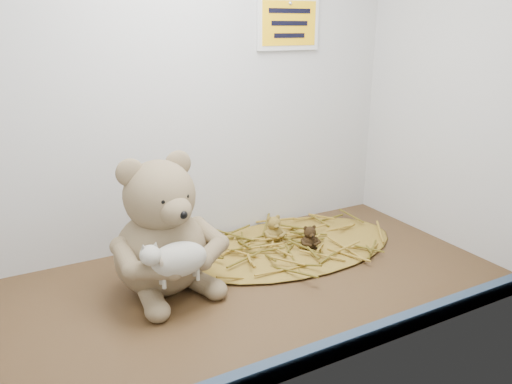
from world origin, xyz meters
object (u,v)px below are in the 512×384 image
toy_lamb (179,260)px  mini_teddy_brown (310,236)px  main_teddy (160,225)px  mini_teddy_tan (273,228)px

toy_lamb → mini_teddy_brown: toy_lamb is taller
main_teddy → mini_teddy_brown: size_ratio=4.79×
toy_lamb → mini_teddy_tan: size_ratio=2.08×
main_teddy → mini_teddy_tan: bearing=5.0°
mini_teddy_tan → mini_teddy_brown: 10.00cm
toy_lamb → mini_teddy_brown: bearing=16.2°
mini_teddy_brown → main_teddy: bearing=-166.7°
mini_teddy_tan → toy_lamb: bearing=-147.1°
main_teddy → mini_teddy_brown: bearing=-9.2°
mini_teddy_tan → mini_teddy_brown: mini_teddy_tan is taller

